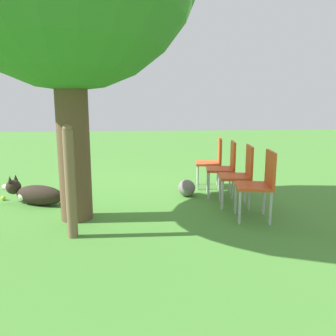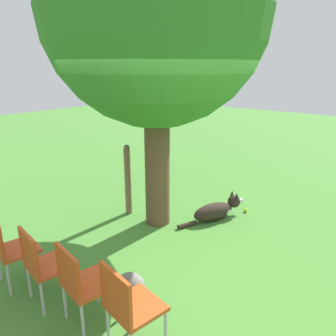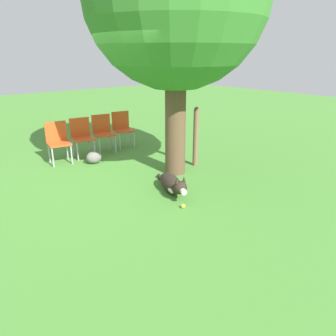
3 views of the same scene
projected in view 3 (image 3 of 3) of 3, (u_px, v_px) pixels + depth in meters
ground_plane at (131, 177)px, 6.19m from camera, size 30.00×30.00×0.00m
dog at (172, 184)px, 5.44m from camera, size 1.23×0.57×0.41m
fence_post at (196, 137)px, 6.63m from camera, size 0.11×0.11×1.21m
red_chair_0 at (58, 140)px, 6.86m from camera, size 0.49×0.51×0.86m
red_chair_1 at (82, 135)px, 7.25m from camera, size 0.49×0.51×0.86m
red_chair_2 at (103, 131)px, 7.64m from camera, size 0.49×0.51×0.86m
red_chair_3 at (122, 127)px, 8.04m from camera, size 0.49×0.51×0.86m
tennis_ball at (183, 206)px, 4.93m from camera, size 0.07×0.07×0.07m
garden_rock at (94, 157)px, 6.91m from camera, size 0.27×0.33×0.26m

